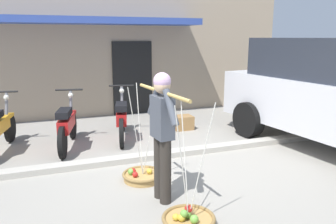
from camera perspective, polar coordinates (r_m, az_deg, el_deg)
ground_plane at (r=5.45m, az=0.27°, el=-10.23°), size 90.00×90.00×0.00m
sidewalk_curb at (r=6.05m, az=-2.08°, el=-7.36°), size 20.00×0.24×0.10m
fruit_vendor at (r=4.26m, az=-0.98°, el=-2.91°), size 0.23×1.40×1.70m
fruit_basket_left_side at (r=4.03m, az=3.49°, el=-17.75°), size 0.62×0.62×1.45m
fruit_basket_right_side at (r=5.17m, az=-4.36°, el=-10.64°), size 0.62×0.62×1.45m
motorcycle_second_in_row at (r=6.76m, az=-16.74°, el=-2.16°), size 0.61×1.79×1.09m
motorcycle_third_in_row at (r=7.11m, az=-7.84°, el=-1.01°), size 0.62×1.79×1.09m
storefront_building at (r=11.52m, az=-19.05°, el=11.90°), size 13.00×6.00×4.20m
wooden_crate at (r=7.85m, az=2.53°, el=-1.80°), size 0.44×0.36×0.32m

